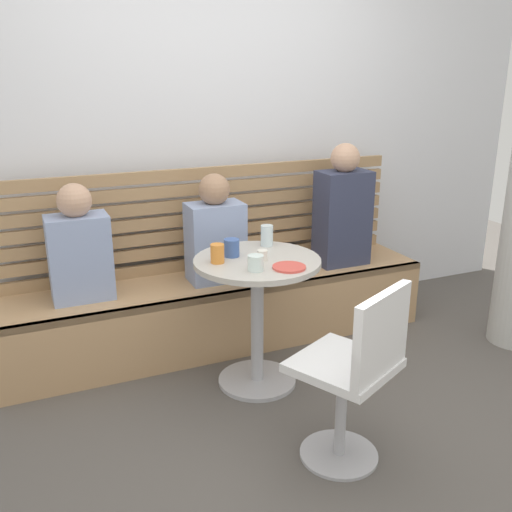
% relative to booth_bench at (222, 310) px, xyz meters
% --- Properties ---
extents(ground, '(8.00, 8.00, 0.00)m').
position_rel_booth_bench_xyz_m(ground, '(0.00, -1.20, -0.22)').
color(ground, '#514C47').
extents(back_wall, '(5.20, 0.10, 2.90)m').
position_rel_booth_bench_xyz_m(back_wall, '(0.00, 0.44, 1.23)').
color(back_wall, silver).
rests_on(back_wall, ground).
extents(booth_bench, '(2.70, 0.52, 0.44)m').
position_rel_booth_bench_xyz_m(booth_bench, '(0.00, 0.00, 0.00)').
color(booth_bench, tan).
rests_on(booth_bench, ground).
extents(booth_backrest, '(2.65, 0.04, 0.67)m').
position_rel_booth_bench_xyz_m(booth_backrest, '(0.00, 0.24, 0.56)').
color(booth_backrest, '#A68157').
rests_on(booth_backrest, booth_bench).
extents(cafe_table, '(0.68, 0.68, 0.74)m').
position_rel_booth_bench_xyz_m(cafe_table, '(0.00, -0.56, 0.30)').
color(cafe_table, '#ADADB2').
rests_on(cafe_table, ground).
extents(white_chair, '(0.54, 0.54, 0.85)m').
position_rel_booth_bench_xyz_m(white_chair, '(0.11, -1.37, 0.24)').
color(white_chair, '#ADADB2').
rests_on(white_chair, ground).
extents(person_adult, '(0.34, 0.22, 0.81)m').
position_rel_booth_bench_xyz_m(person_adult, '(0.85, -0.03, 0.58)').
color(person_adult, '#333851').
rests_on(person_adult, booth_bench).
extents(person_child_left, '(0.34, 0.22, 0.67)m').
position_rel_booth_bench_xyz_m(person_child_left, '(-0.04, -0.00, 0.52)').
color(person_child_left, '#8C9EC6').
rests_on(person_child_left, booth_bench).
extents(person_child_middle, '(0.34, 0.22, 0.67)m').
position_rel_booth_bench_xyz_m(person_child_middle, '(-0.84, 0.02, 0.52)').
color(person_child_middle, '#8C9EC6').
rests_on(person_child_middle, booth_bench).
extents(cup_espresso_small, '(0.06, 0.06, 0.05)m').
position_rel_booth_bench_xyz_m(cup_espresso_small, '(0.02, -0.59, 0.55)').
color(cup_espresso_small, silver).
rests_on(cup_espresso_small, cafe_table).
extents(cup_glass_short, '(0.08, 0.08, 0.08)m').
position_rel_booth_bench_xyz_m(cup_glass_short, '(-0.08, -0.72, 0.56)').
color(cup_glass_short, silver).
rests_on(cup_glass_short, cafe_table).
extents(cup_mug_blue, '(0.08, 0.08, 0.09)m').
position_rel_booth_bench_xyz_m(cup_mug_blue, '(-0.11, -0.46, 0.57)').
color(cup_mug_blue, '#3D5B9E').
rests_on(cup_mug_blue, cafe_table).
extents(cup_tumbler_orange, '(0.07, 0.07, 0.10)m').
position_rel_booth_bench_xyz_m(cup_tumbler_orange, '(-0.21, -0.53, 0.57)').
color(cup_tumbler_orange, orange).
rests_on(cup_tumbler_orange, cafe_table).
extents(cup_glass_tall, '(0.07, 0.07, 0.12)m').
position_rel_booth_bench_xyz_m(cup_glass_tall, '(0.15, -0.36, 0.58)').
color(cup_glass_tall, silver).
rests_on(cup_glass_tall, cafe_table).
extents(plate_small, '(0.17, 0.17, 0.01)m').
position_rel_booth_bench_xyz_m(plate_small, '(0.09, -0.76, 0.52)').
color(plate_small, '#DB4C42').
rests_on(plate_small, cafe_table).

